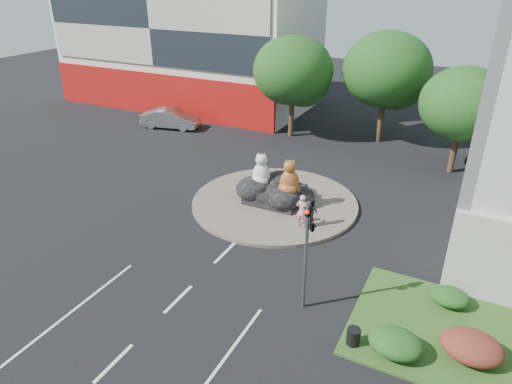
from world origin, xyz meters
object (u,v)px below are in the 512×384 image
kitten_white (303,214)px  pedestrian_dark (311,212)px  cat_tabby (290,176)px  kitten_calico (246,197)px  pedestrian_pink (302,211)px  litter_bin (353,336)px  parked_car (170,119)px  cat_white (261,169)px

kitten_white → pedestrian_dark: size_ratio=0.56×
cat_tabby → pedestrian_dark: bearing=-59.8°
kitten_white → cat_tabby: bearing=116.6°
kitten_calico → cat_tabby: bearing=59.4°
kitten_calico → kitten_white: bearing=34.9°
pedestrian_pink → litter_bin: pedestrian_pink is taller
cat_tabby → litter_bin: cat_tabby is taller
cat_tabby → parked_car: (-15.48, 9.45, -1.32)m
cat_tabby → pedestrian_dark: 2.66m
kitten_calico → pedestrian_pink: pedestrian_pink is taller
pedestrian_pink → parked_car: size_ratio=0.37×
cat_white → litter_bin: cat_white is taller
cat_white → kitten_white: 3.97m
parked_car → cat_tabby: bearing=-134.1°
pedestrian_dark → parked_car: (-17.41, 10.88, -0.17)m
pedestrian_pink → cat_white: bearing=-31.9°
kitten_white → litter_bin: kitten_white is taller
cat_tabby → pedestrian_dark: size_ratio=1.31×
parked_car → pedestrian_dark: bearing=-134.7°
kitten_white → pedestrian_pink: bearing=-97.0°
parked_car → litter_bin: size_ratio=7.55×
litter_bin → cat_white: bearing=132.3°
kitten_calico → kitten_white: kitten_white is taller
cat_white → pedestrian_pink: bearing=-36.2°
cat_white → pedestrian_pink: 4.20m
pedestrian_pink → litter_bin: size_ratio=2.83×
cat_white → parked_car: (-13.53, 9.16, -1.28)m
pedestrian_dark → cat_tabby: bearing=-5.6°
kitten_calico → kitten_white: 3.89m
cat_white → pedestrian_pink: size_ratio=1.07×
pedestrian_pink → pedestrian_dark: (0.39, 0.40, -0.15)m
cat_white → pedestrian_dark: 4.39m
cat_tabby → pedestrian_dark: cat_tabby is taller
cat_tabby → kitten_white: bearing=-65.3°
pedestrian_dark → kitten_calico: bearing=22.1°
kitten_white → parked_car: bearing=126.2°
kitten_white → pedestrian_pink: 0.78m
cat_white → kitten_calico: bearing=-121.1°
cat_tabby → pedestrian_dark: (1.93, -1.43, -1.16)m
parked_car → pedestrian_pink: bearing=-136.3°
litter_bin → kitten_calico: bearing=137.4°
kitten_white → litter_bin: 9.20m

